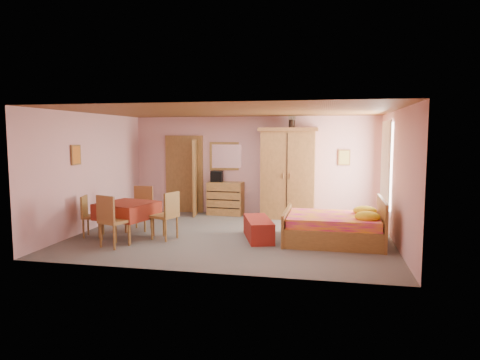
% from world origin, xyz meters
% --- Properties ---
extents(floor, '(6.50, 6.50, 0.00)m').
position_xyz_m(floor, '(0.00, 0.00, 0.00)').
color(floor, slate).
rests_on(floor, ground).
extents(ceiling, '(6.50, 6.50, 0.00)m').
position_xyz_m(ceiling, '(0.00, 0.00, 2.60)').
color(ceiling, brown).
rests_on(ceiling, wall_back).
extents(wall_back, '(6.50, 0.10, 2.60)m').
position_xyz_m(wall_back, '(0.00, 2.50, 1.30)').
color(wall_back, '#E1A3A3').
rests_on(wall_back, floor).
extents(wall_front, '(6.50, 0.10, 2.60)m').
position_xyz_m(wall_front, '(0.00, -2.50, 1.30)').
color(wall_front, '#E1A3A3').
rests_on(wall_front, floor).
extents(wall_left, '(0.10, 5.00, 2.60)m').
position_xyz_m(wall_left, '(-3.25, 0.00, 1.30)').
color(wall_left, '#E1A3A3').
rests_on(wall_left, floor).
extents(wall_right, '(0.10, 5.00, 2.60)m').
position_xyz_m(wall_right, '(3.25, 0.00, 1.30)').
color(wall_right, '#E1A3A3').
rests_on(wall_right, floor).
extents(doorway, '(1.06, 0.12, 2.15)m').
position_xyz_m(doorway, '(-1.90, 2.47, 1.02)').
color(doorway, '#9E6B35').
rests_on(doorway, floor).
extents(window, '(0.08, 1.40, 1.95)m').
position_xyz_m(window, '(3.21, 1.20, 1.45)').
color(window, white).
rests_on(window, wall_right).
extents(picture_left, '(0.04, 0.32, 0.42)m').
position_xyz_m(picture_left, '(-3.22, -0.60, 1.70)').
color(picture_left, orange).
rests_on(picture_left, wall_left).
extents(picture_back, '(0.30, 0.04, 0.40)m').
position_xyz_m(picture_back, '(2.35, 2.47, 1.55)').
color(picture_back, '#D8BF59').
rests_on(picture_back, wall_back).
extents(chest_of_drawers, '(0.94, 0.50, 0.87)m').
position_xyz_m(chest_of_drawers, '(-0.70, 2.28, 0.44)').
color(chest_of_drawers, '#B0783B').
rests_on(chest_of_drawers, floor).
extents(wall_mirror, '(0.96, 0.13, 0.75)m').
position_xyz_m(wall_mirror, '(-0.70, 2.49, 1.55)').
color(wall_mirror, white).
rests_on(wall_mirror, wall_back).
extents(stereo, '(0.31, 0.23, 0.29)m').
position_xyz_m(stereo, '(-0.94, 2.31, 1.02)').
color(stereo, black).
rests_on(stereo, chest_of_drawers).
extents(floor_lamp, '(0.27, 0.27, 1.93)m').
position_xyz_m(floor_lamp, '(0.40, 2.30, 0.96)').
color(floor_lamp, black).
rests_on(floor_lamp, floor).
extents(wardrobe, '(1.47, 0.76, 2.30)m').
position_xyz_m(wardrobe, '(0.96, 2.17, 1.15)').
color(wardrobe, '#A06A36').
rests_on(wardrobe, floor).
extents(sunflower_vase, '(0.23, 0.23, 0.55)m').
position_xyz_m(sunflower_vase, '(1.04, 2.24, 2.57)').
color(sunflower_vase, gold).
rests_on(sunflower_vase, wardrobe).
extents(bed, '(1.94, 1.53, 0.89)m').
position_xyz_m(bed, '(2.07, -0.15, 0.45)').
color(bed, '#DA1586').
rests_on(bed, floor).
extents(bench, '(0.83, 1.34, 0.42)m').
position_xyz_m(bench, '(0.58, -0.19, 0.21)').
color(bench, maroon).
rests_on(bench, floor).
extents(dining_table, '(1.24, 1.24, 0.74)m').
position_xyz_m(dining_table, '(-2.06, -0.66, 0.37)').
color(dining_table, maroon).
rests_on(dining_table, floor).
extents(chair_south, '(0.58, 0.58, 1.00)m').
position_xyz_m(chair_south, '(-1.99, -1.33, 0.50)').
color(chair_south, olive).
rests_on(chair_south, floor).
extents(chair_north, '(0.45, 0.45, 0.97)m').
position_xyz_m(chair_north, '(-2.13, 0.10, 0.48)').
color(chair_north, olive).
rests_on(chair_north, floor).
extents(chair_west, '(0.47, 0.47, 0.86)m').
position_xyz_m(chair_west, '(-2.83, -0.67, 0.43)').
color(chair_west, olive).
rests_on(chair_west, floor).
extents(chair_east, '(0.56, 0.56, 0.97)m').
position_xyz_m(chair_east, '(-1.29, -0.59, 0.49)').
color(chair_east, olive).
rests_on(chair_east, floor).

